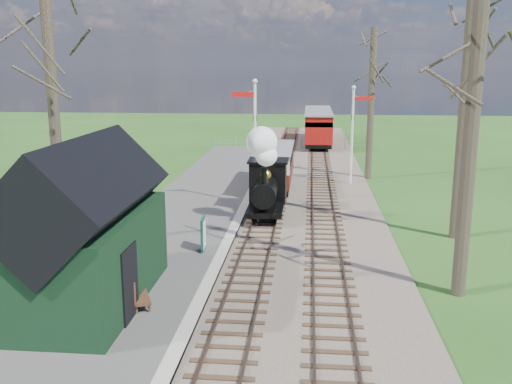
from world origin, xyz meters
TOP-DOWN VIEW (x-y plane):
  - distant_hills at (1.40, 64.38)m, footprint 114.40×48.00m
  - ballast_bed at (1.30, 22.00)m, footprint 8.00×60.00m
  - track_near at (0.00, 22.00)m, footprint 1.60×60.00m
  - track_far at (2.60, 22.00)m, footprint 1.60×60.00m
  - platform at (-3.50, 14.00)m, footprint 5.00×44.00m
  - coping_strip at (-1.20, 14.00)m, footprint 0.40×44.00m
  - station_shed at (-4.30, 4.00)m, footprint 3.25×6.30m
  - semaphore_near at (-0.77, 16.00)m, footprint 1.22×0.24m
  - semaphore_far at (4.37, 22.00)m, footprint 1.22×0.24m
  - bare_trees at (1.33, 10.10)m, footprint 15.51×22.39m
  - fence_line at (0.30, 36.00)m, footprint 12.60×0.08m
  - locomotive at (-0.01, 14.06)m, footprint 1.66×3.88m
  - coach at (0.00, 20.12)m, footprint 1.94×6.66m
  - red_carriage_a at (2.60, 36.49)m, footprint 2.30×5.69m
  - red_carriage_b at (2.60, 41.99)m, footprint 2.30×5.69m
  - sign_board at (-1.92, 8.90)m, footprint 0.16×0.84m
  - bench at (-2.96, 3.97)m, footprint 1.06×1.65m
  - person at (-3.05, 6.99)m, footprint 0.45×0.53m

SIDE VIEW (x-z plane):
  - distant_hills at x=1.40m, z-range -27.22..-5.20m
  - ballast_bed at x=1.30m, z-range 0.00..0.10m
  - track_near at x=0.00m, z-range 0.02..0.17m
  - track_far at x=2.60m, z-range 0.02..0.17m
  - platform at x=-3.50m, z-range 0.00..0.20m
  - coping_strip at x=-1.20m, z-range 0.00..0.21m
  - fence_line at x=0.30m, z-range 0.05..1.05m
  - bench at x=-2.96m, z-range 0.17..1.08m
  - sign_board at x=-1.92m, z-range 0.20..1.42m
  - person at x=-3.05m, z-range 0.20..1.43m
  - coach at x=0.00m, z-range 0.40..2.44m
  - red_carriage_a at x=2.60m, z-range 0.44..2.85m
  - red_carriage_b at x=2.60m, z-range 0.44..2.85m
  - locomotive at x=-0.01m, z-range -0.15..4.01m
  - station_shed at x=-4.30m, z-range -0.12..4.66m
  - semaphore_far at x=4.37m, z-range 0.49..6.21m
  - semaphore_near at x=-0.77m, z-range 0.51..6.73m
  - bare_trees at x=1.33m, z-range -0.79..11.21m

